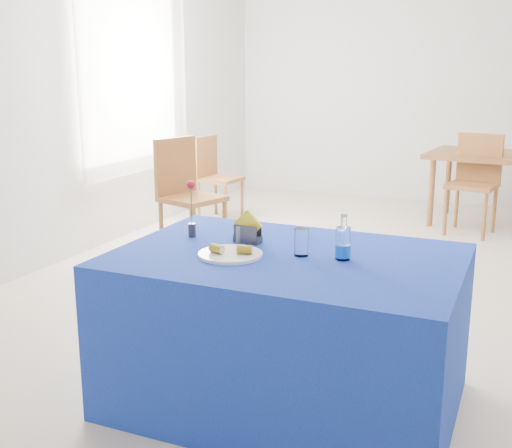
{
  "coord_description": "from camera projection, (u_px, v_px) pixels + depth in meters",
  "views": [
    {
      "loc": [
        1.12,
        -4.49,
        1.61
      ],
      "look_at": [
        -0.01,
        -1.9,
        0.92
      ],
      "focal_mm": 45.0,
      "sensor_mm": 36.0,
      "label": 1
    }
  ],
  "objects": [
    {
      "name": "rose_vase",
      "position": [
        191.0,
        211.0,
        3.29
      ],
      "size": [
        0.04,
        0.04,
        0.29
      ],
      "color": "#26262B",
      "rests_on": "blue_table"
    },
    {
      "name": "water_bottle",
      "position": [
        343.0,
        244.0,
        2.91
      ],
      "size": [
        0.07,
        0.07,
        0.21
      ],
      "color": "white",
      "rests_on": "blue_table"
    },
    {
      "name": "curtain",
      "position": [
        138.0,
        74.0,
        6.09
      ],
      "size": [
        0.04,
        1.75,
        1.85
      ],
      "primitive_type": "cube",
      "color": "white",
      "rests_on": "room_shell"
    },
    {
      "name": "chair_win_a",
      "position": [
        185.0,
        188.0,
        5.58
      ],
      "size": [
        0.57,
        0.57,
        1.02
      ],
      "rotation": [
        0.0,
        0.0,
        1.27
      ],
      "color": "#945C2B",
      "rests_on": "floor"
    },
    {
      "name": "pepper_shaker",
      "position": [
        246.0,
        231.0,
        3.25
      ],
      "size": [
        0.03,
        0.03,
        0.08
      ],
      "primitive_type": "cylinder",
      "color": "slate",
      "rests_on": "blue_table"
    },
    {
      "name": "blue_table",
      "position": [
        286.0,
        330.0,
        3.09
      ],
      "size": [
        1.6,
        1.1,
        0.76
      ],
      "color": "navy",
      "rests_on": "floor"
    },
    {
      "name": "drinking_glass",
      "position": [
        301.0,
        242.0,
        2.97
      ],
      "size": [
        0.07,
        0.07,
        0.13
      ],
      "primitive_type": "cylinder",
      "color": "white",
      "rests_on": "blue_table"
    },
    {
      "name": "oak_table",
      "position": [
        501.0,
        161.0,
        6.54
      ],
      "size": [
        1.51,
        1.06,
        0.76
      ],
      "color": "brown",
      "rests_on": "floor"
    },
    {
      "name": "salt_shaker",
      "position": [
        239.0,
        234.0,
        3.2
      ],
      "size": [
        0.03,
        0.03,
        0.08
      ],
      "primitive_type": "cylinder",
      "color": "slate",
      "rests_on": "blue_table"
    },
    {
      "name": "banana_pieces",
      "position": [
        231.0,
        249.0,
        2.96
      ],
      "size": [
        0.2,
        0.1,
        0.04
      ],
      "color": "gold",
      "rests_on": "plate"
    },
    {
      "name": "floor",
      "position": [
        357.0,
        288.0,
        4.82
      ],
      "size": [
        7.0,
        7.0,
        0.0
      ],
      "primitive_type": "plane",
      "color": "beige",
      "rests_on": "ground"
    },
    {
      "name": "chair_bg_left",
      "position": [
        475.0,
        176.0,
        6.32
      ],
      "size": [
        0.51,
        0.51,
        0.98
      ],
      "rotation": [
        0.0,
        0.0,
        -0.17
      ],
      "color": "#945C2B",
      "rests_on": "floor"
    },
    {
      "name": "window_pane",
      "position": [
        131.0,
        74.0,
        6.12
      ],
      "size": [
        0.04,
        1.5,
        1.6
      ],
      "primitive_type": "cube",
      "color": "white",
      "rests_on": "room_shell"
    },
    {
      "name": "chair_win_b",
      "position": [
        214.0,
        172.0,
        6.91
      ],
      "size": [
        0.44,
        0.44,
        0.89
      ],
      "rotation": [
        0.0,
        0.0,
        1.47
      ],
      "color": "#945C2B",
      "rests_on": "floor"
    },
    {
      "name": "plate",
      "position": [
        230.0,
        254.0,
        2.98
      ],
      "size": [
        0.3,
        0.3,
        0.01
      ],
      "primitive_type": "cylinder",
      "color": "white",
      "rests_on": "blue_table"
    },
    {
      "name": "napkin_holder",
      "position": [
        248.0,
        233.0,
        3.2
      ],
      "size": [
        0.16,
        0.07,
        0.17
      ],
      "color": "#36373B",
      "rests_on": "blue_table"
    },
    {
      "name": "room_shell",
      "position": [
        366.0,
        47.0,
        4.4
      ],
      "size": [
        7.0,
        7.0,
        7.0
      ],
      "color": "silver",
      "rests_on": "ground"
    }
  ]
}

